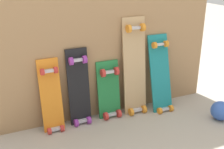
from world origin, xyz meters
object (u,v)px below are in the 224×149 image
at_px(skateboard_green, 110,93).
at_px(skateboard_orange, 52,100).
at_px(skateboard_natural, 135,70).
at_px(skateboard_teal, 161,77).
at_px(rubber_ball, 221,111).
at_px(skateboard_black, 79,91).

bearing_deg(skateboard_green, skateboard_orange, -179.06).
height_order(skateboard_natural, skateboard_teal, skateboard_natural).
distance_m(skateboard_teal, rubber_ball, 0.59).
height_order(skateboard_black, rubber_ball, skateboard_black).
bearing_deg(skateboard_orange, skateboard_natural, 0.23).
distance_m(skateboard_orange, skateboard_teal, 0.99).
bearing_deg(skateboard_black, skateboard_orange, -176.76).
bearing_deg(skateboard_teal, skateboard_black, 175.82).
relative_size(skateboard_natural, skateboard_teal, 1.22).
distance_m(skateboard_green, skateboard_natural, 0.30).
distance_m(skateboard_natural, skateboard_teal, 0.26).
relative_size(skateboard_black, skateboard_teal, 0.94).
bearing_deg(skateboard_orange, rubber_ball, -18.40).
height_order(skateboard_natural, rubber_ball, skateboard_natural).
xyz_separation_m(skateboard_orange, skateboard_natural, (0.75, 0.00, 0.14)).
xyz_separation_m(skateboard_orange, skateboard_green, (0.51, 0.01, -0.04)).
xyz_separation_m(skateboard_orange, skateboard_black, (0.23, 0.01, 0.03)).
distance_m(skateboard_orange, skateboard_green, 0.51).
bearing_deg(skateboard_orange, skateboard_green, 0.94).
relative_size(skateboard_orange, skateboard_black, 0.93).
relative_size(skateboard_natural, rubber_ball, 5.44).
xyz_separation_m(skateboard_green, skateboard_natural, (0.24, -0.01, 0.18)).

